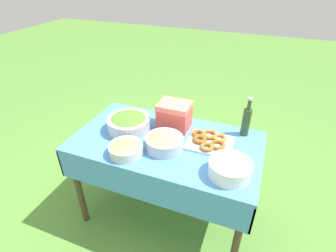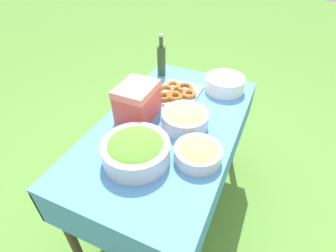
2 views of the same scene
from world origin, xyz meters
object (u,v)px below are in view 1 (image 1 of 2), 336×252
(salad_bowl, at_px, (129,122))
(olive_oil_bottle, at_px, (246,121))
(donut_platter, at_px, (209,141))
(plate_stack, at_px, (230,169))
(pasta_bowl, at_px, (164,141))
(cooler_box, at_px, (174,115))
(bread_bowl, at_px, (126,148))

(salad_bowl, bearing_deg, olive_oil_bottle, -162.74)
(donut_platter, distance_m, plate_stack, 0.33)
(olive_oil_bottle, bearing_deg, donut_platter, 43.72)
(salad_bowl, bearing_deg, plate_stack, 164.72)
(pasta_bowl, relative_size, plate_stack, 1.00)
(pasta_bowl, xyz_separation_m, cooler_box, (0.03, -0.28, 0.05))
(olive_oil_bottle, distance_m, cooler_box, 0.53)
(olive_oil_bottle, bearing_deg, salad_bowl, 17.26)
(salad_bowl, height_order, bread_bowl, salad_bowl)
(olive_oil_bottle, bearing_deg, cooler_box, 10.35)
(plate_stack, xyz_separation_m, olive_oil_bottle, (-0.02, -0.48, 0.07))
(bread_bowl, distance_m, cooler_box, 0.47)
(salad_bowl, relative_size, pasta_bowl, 1.25)
(plate_stack, bearing_deg, olive_oil_bottle, -92.77)
(bread_bowl, relative_size, cooler_box, 0.97)
(olive_oil_bottle, xyz_separation_m, cooler_box, (0.52, 0.09, -0.01))
(salad_bowl, xyz_separation_m, pasta_bowl, (-0.34, 0.12, -0.01))
(donut_platter, distance_m, olive_oil_bottle, 0.31)
(donut_platter, xyz_separation_m, bread_bowl, (0.49, 0.32, 0.02))
(olive_oil_bottle, height_order, cooler_box, olive_oil_bottle)
(donut_platter, distance_m, cooler_box, 0.33)
(donut_platter, bearing_deg, cooler_box, -20.05)
(cooler_box, bearing_deg, plate_stack, 142.42)
(plate_stack, distance_m, cooler_box, 0.63)
(salad_bowl, xyz_separation_m, cooler_box, (-0.31, -0.16, 0.04))
(donut_platter, bearing_deg, bread_bowl, 33.14)
(plate_stack, bearing_deg, donut_platter, -54.65)
(salad_bowl, xyz_separation_m, donut_platter, (-0.61, -0.05, -0.04))
(pasta_bowl, bearing_deg, cooler_box, -83.78)
(pasta_bowl, height_order, cooler_box, cooler_box)
(plate_stack, relative_size, cooler_box, 1.09)
(pasta_bowl, height_order, donut_platter, pasta_bowl)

